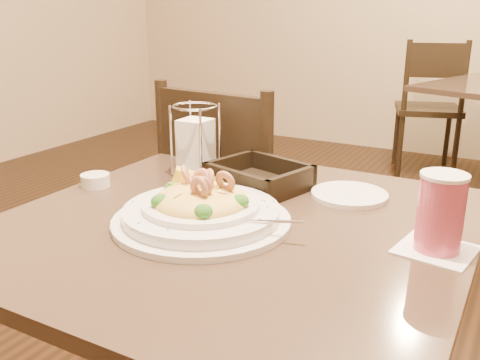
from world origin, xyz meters
The scene contains 9 objects.
main_table centered at (0.00, 0.00, 0.49)m, with size 0.90×0.90×0.72m.
dining_chair_near centered at (-0.26, 0.47, 0.50)m, with size 0.46×0.46×0.93m.
dining_chair_far centered at (-0.14, 2.94, 0.50)m, with size 0.53×0.53×0.93m.
pasta_bowl centered at (-0.05, -0.05, 0.75)m, with size 0.39×0.35×0.11m.
drink_glass centered at (0.38, 0.05, 0.79)m, with size 0.14×0.14×0.14m.
bread_basket centered at (-0.05, 0.21, 0.74)m, with size 0.25×0.22×0.06m.
napkin_caddy centered at (-0.24, 0.22, 0.79)m, with size 0.11×0.11×0.18m.
side_plate centered at (0.16, 0.25, 0.72)m, with size 0.17×0.17×0.01m, color white.
butter_ramekin centered at (-0.40, 0.02, 0.73)m, with size 0.07×0.07×0.03m, color white.
Camera 1 is at (0.50, -0.87, 1.13)m, focal length 40.00 mm.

